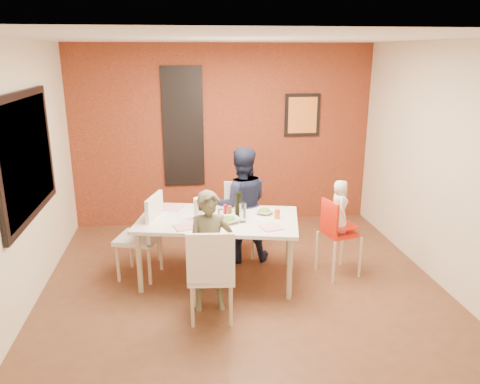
{
  "coord_description": "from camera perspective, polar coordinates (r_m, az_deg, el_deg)",
  "views": [
    {
      "loc": [
        -0.65,
        -4.72,
        2.58
      ],
      "look_at": [
        0.0,
        0.3,
        1.05
      ],
      "focal_mm": 35.0,
      "sensor_mm": 36.0,
      "label": 1
    }
  ],
  "objects": [
    {
      "name": "condiment_red",
      "position": [
        5.35,
        -1.81,
        -2.32
      ],
      "size": [
        0.04,
        0.04,
        0.15
      ],
      "primitive_type": "cylinder",
      "color": "red",
      "rests_on": "dining_table"
    },
    {
      "name": "plate_near_right",
      "position": [
        5.06,
        3.81,
        -4.33
      ],
      "size": [
        0.27,
        0.27,
        0.01
      ],
      "primitive_type": "cube",
      "rotation": [
        0.0,
        0.0,
        0.29
      ],
      "color": "white",
      "rests_on": "dining_table"
    },
    {
      "name": "brick_accent_wall",
      "position": [
        7.09,
        -2.02,
        6.81
      ],
      "size": [
        4.5,
        0.02,
        2.7
      ],
      "primitive_type": "cube",
      "color": "maroon",
      "rests_on": "ground"
    },
    {
      "name": "toddler",
      "position": [
        5.53,
        12.05,
        -1.68
      ],
      "size": [
        0.24,
        0.33,
        0.61
      ],
      "primitive_type": "imported",
      "rotation": [
        0.0,
        0.0,
        1.41
      ],
      "color": "white",
      "rests_on": "high_chair"
    },
    {
      "name": "condiment_green",
      "position": [
        5.36,
        -1.37,
        -2.38
      ],
      "size": [
        0.04,
        0.04,
        0.14
      ],
      "primitive_type": "cylinder",
      "color": "#387426",
      "rests_on": "dining_table"
    },
    {
      "name": "glassblock_strip",
      "position": [
        7.02,
        -6.95,
        7.84
      ],
      "size": [
        0.55,
        0.03,
        1.7
      ],
      "primitive_type": "cube",
      "color": "silver",
      "rests_on": "wall_back"
    },
    {
      "name": "ground",
      "position": [
        5.42,
        0.42,
        -11.62
      ],
      "size": [
        4.5,
        4.5,
        0.0
      ],
      "primitive_type": "plane",
      "color": "brown",
      "rests_on": "ground"
    },
    {
      "name": "condiment_brown",
      "position": [
        5.32,
        -1.2,
        -2.48
      ],
      "size": [
        0.04,
        0.04,
        0.14
      ],
      "primitive_type": "cylinder",
      "color": "brown",
      "rests_on": "dining_table"
    },
    {
      "name": "wine_bottle",
      "position": [
        5.34,
        -0.21,
        -1.56
      ],
      "size": [
        0.08,
        0.08,
        0.29
      ],
      "primitive_type": "cylinder",
      "color": "black",
      "rests_on": "dining_table"
    },
    {
      "name": "wall_right",
      "position": [
        5.67,
        23.62,
        2.88
      ],
      "size": [
        0.02,
        4.5,
        2.7
      ],
      "primitive_type": "cube",
      "color": "#EEE3C5",
      "rests_on": "ground"
    },
    {
      "name": "chair_left",
      "position": [
        5.56,
        -11.44,
        -4.77
      ],
      "size": [
        0.59,
        0.59,
        1.01
      ],
      "rotation": [
        0.0,
        0.0,
        4.4
      ],
      "color": "silver",
      "rests_on": "ground"
    },
    {
      "name": "paper_towel_roll",
      "position": [
        5.28,
        -5.06,
        -2.07
      ],
      "size": [
        0.11,
        0.11,
        0.25
      ],
      "primitive_type": "cylinder",
      "color": "white",
      "rests_on": "dining_table"
    },
    {
      "name": "sippy_cup",
      "position": [
        5.34,
        4.55,
        -2.67
      ],
      "size": [
        0.06,
        0.06,
        0.11
      ],
      "primitive_type": "cylinder",
      "color": "orange",
      "rests_on": "dining_table"
    },
    {
      "name": "salad_bowl_a",
      "position": [
        5.2,
        -1.4,
        -3.43
      ],
      "size": [
        0.3,
        0.3,
        0.06
      ],
      "primitive_type": "imported",
      "rotation": [
        0.0,
        0.0,
        0.34
      ],
      "color": "silver",
      "rests_on": "dining_table"
    },
    {
      "name": "picture_window_frame",
      "position": [
        5.26,
        -24.63,
        4.0
      ],
      "size": [
        0.05,
        1.7,
        1.3
      ],
      "primitive_type": "cube",
      "color": "black",
      "rests_on": "wall_left"
    },
    {
      "name": "art_print_frame",
      "position": [
        7.23,
        7.61,
        9.28
      ],
      "size": [
        0.54,
        0.03,
        0.64
      ],
      "primitive_type": "cube",
      "color": "black",
      "rests_on": "wall_back"
    },
    {
      "name": "salad_bowl_b",
      "position": [
        5.48,
        3.02,
        -2.43
      ],
      "size": [
        0.26,
        0.26,
        0.05
      ],
      "primitive_type": "imported",
      "rotation": [
        0.0,
        0.0,
        -0.41
      ],
      "color": "silver",
      "rests_on": "dining_table"
    },
    {
      "name": "plate_far_left",
      "position": [
        5.74,
        -8.34,
        -1.89
      ],
      "size": [
        0.31,
        0.31,
        0.01
      ],
      "primitive_type": "cube",
      "rotation": [
        0.0,
        0.0,
        -0.35
      ],
      "color": "white",
      "rests_on": "dining_table"
    },
    {
      "name": "high_chair",
      "position": [
        5.61,
        11.69,
        -4.61
      ],
      "size": [
        0.48,
        0.48,
        0.94
      ],
      "rotation": [
        0.0,
        0.0,
        1.85
      ],
      "color": "red",
      "rests_on": "ground"
    },
    {
      "name": "ceiling",
      "position": [
        4.77,
        0.49,
        18.27
      ],
      "size": [
        4.5,
        4.5,
        0.02
      ],
      "primitive_type": "cube",
      "color": "white",
      "rests_on": "wall_back"
    },
    {
      "name": "chair_far",
      "position": [
        6.16,
        0.0,
        -2.73
      ],
      "size": [
        0.5,
        0.5,
        0.93
      ],
      "rotation": [
        0.0,
        0.0,
        -0.17
      ],
      "color": "white",
      "rests_on": "ground"
    },
    {
      "name": "wall_front",
      "position": [
        2.83,
        6.72,
        -9.01
      ],
      "size": [
        4.5,
        0.02,
        2.7
      ],
      "primitive_type": "cube",
      "color": "#EEE3C5",
      "rests_on": "ground"
    },
    {
      "name": "child_near",
      "position": [
        4.76,
        -3.65,
        -7.3
      ],
      "size": [
        0.46,
        0.31,
        1.27
      ],
      "primitive_type": "imported",
      "rotation": [
        0.0,
        0.0,
        0.0
      ],
      "color": "#5B5B41",
      "rests_on": "ground"
    },
    {
      "name": "wall_back",
      "position": [
        7.11,
        -2.03,
        6.84
      ],
      "size": [
        4.5,
        0.02,
        2.7
      ],
      "primitive_type": "cube",
      "color": "#EEE3C5",
      "rests_on": "ground"
    },
    {
      "name": "dining_table",
      "position": [
        5.37,
        -2.68,
        -3.87
      ],
      "size": [
        1.97,
        1.36,
        0.75
      ],
      "rotation": [
        0.0,
        0.0,
        -0.22
      ],
      "color": "white",
      "rests_on": "ground"
    },
    {
      "name": "wall_left",
      "position": [
        5.13,
        -25.3,
        1.31
      ],
      "size": [
        0.02,
        4.5,
        2.7
      ],
      "primitive_type": "cube",
      "color": "#EEE3C5",
      "rests_on": "ground"
    },
    {
      "name": "child_far",
      "position": [
        5.86,
        0.17,
        -1.56
      ],
      "size": [
        0.72,
        0.56,
        1.47
      ],
      "primitive_type": "imported",
      "rotation": [
        0.0,
        0.0,
        3.13
      ],
      "color": "black",
      "rests_on": "ground"
    },
    {
      "name": "art_print_canvas",
      "position": [
        7.22,
        7.64,
        9.27
      ],
      "size": [
        0.44,
        0.01,
        0.54
      ],
      "primitive_type": "cube",
      "color": "orange",
      "rests_on": "wall_back"
    },
    {
      "name": "plate_far_mid",
      "position": [
        5.63,
        -1.13,
        -2.08
      ],
      "size": [
        0.23,
        0.23,
        0.01
      ],
      "primitive_type": "cube",
      "rotation": [
        0.0,
        0.0,
        -0.05
      ],
      "color": "white",
      "rests_on": "dining_table"
    },
    {
      "name": "wine_glass_b",
      "position": [
        5.2,
        0.34,
        -2.53
      ],
      "size": [
        0.08,
        0.08,
        0.22
      ],
      "primitive_type": "cylinder",
      "color": "silver",
      "rests_on": "dining_table"
    },
    {
      "name": "glassblock_surround",
      "position": [
        7.01,
        -6.95,
        7.84
      ],
      "size": [
        0.6,
        0.03,
        1.76
      ],
      "primitive_type": "cube",
      "color": "black",
      "rests_on": "wall_back"
    },
    {
      "name": "chair_near",
      "position": [
        4.58,
        -3.52,
        -9.57
      ],
      "size": [
        0.49,
        0.49,
        0.98
      ],
      "rotation": [
        0.0,
        0.0,
        3.05
      ],
      "color": "white",
      "rests_on": "ground"
    },
    {
      "name": "wine_glass_a",
      "position": [
        5.12,
        -2.39,
        -3.07
      ],
      "size": [
        0.06,
        0.06,
        0.18
      ],
      "primitive_type": "cylinder",
      "color": "white",
      "rests_on": "dining_table"
    },
    {
      "name": "plate_near_left",
      "position": [
        5.1,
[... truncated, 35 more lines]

